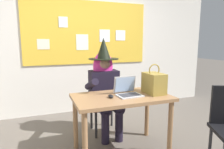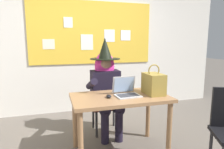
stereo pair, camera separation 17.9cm
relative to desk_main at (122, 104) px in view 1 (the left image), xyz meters
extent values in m
cube|color=silver|center=(0.02, 1.74, 0.76)|extent=(5.51, 0.10, 2.75)
cube|color=gold|center=(0.02, 1.68, 0.93)|extent=(2.40, 0.02, 1.20)
cube|color=white|center=(-0.45, 1.67, 1.11)|extent=(0.17, 0.01, 0.19)
cube|color=white|center=(-0.11, 1.67, 0.75)|extent=(0.24, 0.01, 0.30)
cube|color=white|center=(0.69, 1.67, 0.89)|extent=(0.21, 0.01, 0.21)
cube|color=#F4E0C6|center=(-0.82, 1.67, 0.71)|extent=(0.21, 0.01, 0.18)
cube|color=white|center=(0.35, 1.67, 0.88)|extent=(0.22, 0.01, 0.24)
cube|color=#8E6642|center=(0.00, 0.00, 0.09)|extent=(1.17, 0.68, 0.04)
cylinder|color=#8E6642|center=(-0.53, -0.27, -0.28)|extent=(0.06, 0.06, 0.69)
cylinder|color=#8E6642|center=(0.52, -0.28, -0.28)|extent=(0.06, 0.06, 0.69)
cylinder|color=#8E6642|center=(-0.52, 0.28, -0.28)|extent=(0.06, 0.06, 0.69)
cylinder|color=#8E6642|center=(0.53, 0.27, -0.28)|extent=(0.06, 0.06, 0.69)
cube|color=#4C1E19|center=(-0.02, 0.62, -0.21)|extent=(0.44, 0.44, 0.04)
cube|color=#4C1E19|center=(-0.01, 0.81, 0.04)|extent=(0.38, 0.06, 0.45)
cylinder|color=#262628|center=(0.14, 0.44, -0.42)|extent=(0.04, 0.04, 0.39)
cylinder|color=#262628|center=(-0.20, 0.46, -0.42)|extent=(0.04, 0.04, 0.39)
cylinder|color=#262628|center=(0.16, 0.78, -0.42)|extent=(0.04, 0.04, 0.39)
cylinder|color=#262628|center=(-0.18, 0.80, -0.42)|extent=(0.04, 0.04, 0.39)
cylinder|color=black|center=(0.08, 0.26, -0.40)|extent=(0.11, 0.11, 0.43)
cylinder|color=black|center=(-0.12, 0.26, -0.40)|extent=(0.11, 0.11, 0.43)
cylinder|color=black|center=(0.08, 0.43, -0.16)|extent=(0.16, 0.42, 0.15)
cylinder|color=black|center=(-0.12, 0.43, -0.16)|extent=(0.16, 0.42, 0.15)
cube|color=black|center=(-0.02, 0.64, 0.07)|extent=(0.42, 0.27, 0.52)
cylinder|color=black|center=(0.23, 0.40, 0.19)|extent=(0.10, 0.46, 0.24)
cylinder|color=black|center=(-0.27, 0.41, 0.19)|extent=(0.10, 0.46, 0.24)
sphere|color=#A37A60|center=(-0.02, 0.64, 0.43)|extent=(0.20, 0.20, 0.20)
ellipsoid|color=#D82D8C|center=(-0.02, 0.67, 0.39)|extent=(0.30, 0.22, 0.44)
cylinder|color=black|center=(-0.02, 0.64, 0.51)|extent=(0.44, 0.44, 0.01)
cone|color=black|center=(-0.02, 0.64, 0.66)|extent=(0.21, 0.21, 0.31)
cube|color=#B7B7BC|center=(0.09, -0.04, 0.11)|extent=(0.31, 0.23, 0.01)
cube|color=#333338|center=(0.09, -0.04, 0.12)|extent=(0.26, 0.17, 0.00)
cube|color=#B7B7BC|center=(0.08, 0.09, 0.23)|extent=(0.30, 0.07, 0.21)
cube|color=#99B7E0|center=(0.08, 0.08, 0.23)|extent=(0.26, 0.06, 0.19)
ellipsoid|color=black|center=(-0.15, -0.03, 0.12)|extent=(0.08, 0.11, 0.03)
cube|color=olive|center=(0.43, -0.03, 0.24)|extent=(0.20, 0.30, 0.26)
torus|color=olive|center=(0.43, -0.03, 0.41)|extent=(0.16, 0.02, 0.16)
cylinder|color=#262628|center=(0.93, -0.51, -0.42)|extent=(0.04, 0.04, 0.39)
camera|label=1|loc=(-0.94, -2.15, 0.76)|focal=31.91mm
camera|label=2|loc=(-0.77, -2.21, 0.76)|focal=31.91mm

